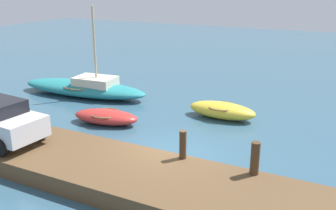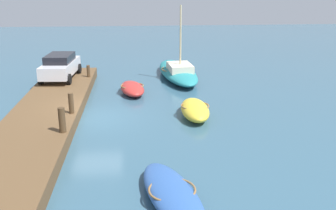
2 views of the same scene
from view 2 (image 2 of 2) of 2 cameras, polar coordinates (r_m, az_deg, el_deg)
The scene contains 10 objects.
ground_plane at distance 19.74m, azimuth -10.53°, elevation -1.92°, with size 84.00×84.00×0.00m, color #33566B.
dock_platform at distance 20.03m, azimuth -17.31°, elevation -1.24°, with size 18.44×3.24×0.60m, color brown.
sailboat_teal at distance 27.41m, azimuth 1.44°, elevation 4.94°, with size 8.00×2.92×5.05m.
rowboat_yellow at distance 19.51m, azimuth 3.96°, elevation -0.67°, with size 3.30×1.45×0.77m.
dinghy_red at distance 23.64m, azimuth -5.24°, elevation 2.43°, with size 3.27×1.84×0.65m.
rowboat_blue at distance 12.24m, azimuth 0.60°, elevation -12.90°, with size 4.52×2.36×0.58m.
mooring_post_west at distance 25.68m, azimuth -11.57°, elevation 4.87°, with size 0.21×0.21×0.76m, color #47331E.
mooring_post_mid_west at distance 18.69m, azimuth -13.99°, elevation 0.27°, with size 0.24×0.24×0.98m, color #47331E.
mooring_post_mid_east at distance 16.42m, azimuth -15.25°, elevation -2.13°, with size 0.28×0.28×1.05m, color #47331E.
parked_car at distance 25.57m, azimuth -15.48°, elevation 5.54°, with size 4.33×2.15×1.55m.
Camera 2 is at (18.52, 2.05, 6.52)m, focal length 41.66 mm.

